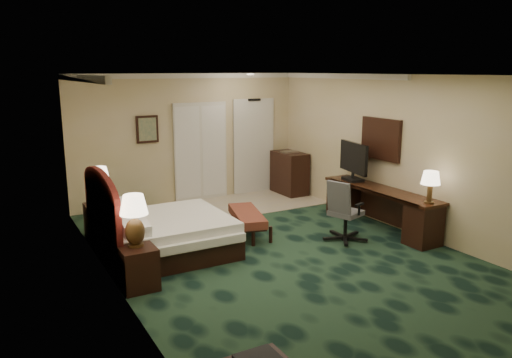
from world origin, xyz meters
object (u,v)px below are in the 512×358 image
lamp_far (100,186)px  desk_chair (346,210)px  bed_bench (247,224)px  nightstand_far (101,222)px  nightstand_near (138,267)px  lamp_near (134,221)px  minibar (289,173)px  desk (380,209)px  tv (353,162)px  bed (168,235)px

lamp_far → desk_chair: (3.50, -2.03, -0.39)m
bed_bench → nightstand_far: bearing=170.4°
nightstand_near → nightstand_far: nightstand_far is taller
nightstand_far → lamp_near: size_ratio=0.87×
desk_chair → minibar: (0.93, 3.15, -0.04)m
bed_bench → desk: 2.39m
lamp_far → lamp_near: bearing=-90.8°
tv → minibar: bearing=101.1°
nightstand_far → tv: 4.65m
minibar → nightstand_near: bearing=-143.5°
nightstand_far → bed_bench: bearing=-25.1°
lamp_near → lamp_far: bearing=89.2°
bed → lamp_near: bearing=-128.4°
minibar → lamp_near: bearing=-143.9°
desk → minibar: 2.94m
bed → minibar: (3.70, 2.29, 0.19)m
bed → bed_bench: bearing=6.2°
lamp_far → bed_bench: size_ratio=0.52×
bed → bed_bench: (1.46, 0.16, -0.08)m
lamp_far → minibar: bearing=14.1°
lamp_far → minibar: 4.59m
nightstand_far → desk_chair: 4.07m
lamp_near → lamp_far: (0.03, 2.13, 0.01)m
minibar → desk_chair: bearing=-106.5°
nightstand_far → desk_chair: size_ratio=0.57×
tv → bed: bearing=-167.3°
bed_bench → bed: bearing=-158.3°
lamp_far → desk_chair: bearing=-30.1°
bed_bench → minibar: 3.10m
bed_bench → tv: 2.41m
nightstand_far → desk: desk is taller
lamp_near → minibar: size_ratio=0.71×
nightstand_far → bed_bench: 2.44m
nightstand_near → nightstand_far: size_ratio=0.94×
desk_chair → bed: bearing=144.7°
minibar → bed: bearing=-148.2°
lamp_near → desk_chair: lamp_near is taller
lamp_far → desk_chair: 4.06m
nightstand_near → minibar: bearing=36.5°
nightstand_far → tv: tv is taller
bed_bench → minibar: bearing=59.2°
desk_chair → nightstand_near: bearing=164.3°
desk → tv: bearing=90.3°
bed → tv: (3.70, 0.11, 0.80)m
desk → tv: size_ratio=2.69×
lamp_far → desk: 4.83m
lamp_far → desk_chair: lamp_far is taller
desk → desk_chair: bearing=-167.3°
tv → desk_chair: 1.46m
bed → desk_chair: size_ratio=1.74×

